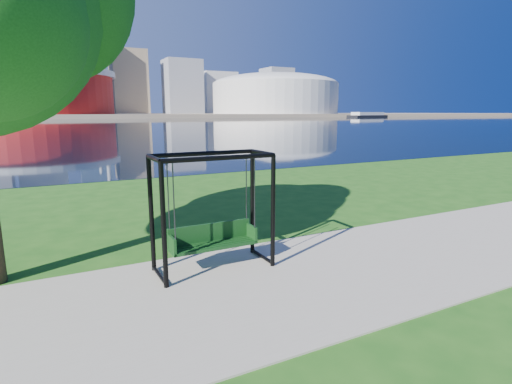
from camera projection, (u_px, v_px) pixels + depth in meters
ground at (256, 274)px, 7.42m from camera, size 900.00×900.00×0.00m
path at (269, 284)px, 6.98m from camera, size 120.00×4.00×0.03m
river at (64, 125)px, 96.44m from camera, size 900.00×180.00×0.02m
far_bank at (54, 115)px, 274.29m from camera, size 900.00×228.00×2.00m
stadium at (31, 90)px, 205.26m from camera, size 83.00×83.00×32.00m
arena at (275, 93)px, 269.74m from camera, size 84.00×84.00×26.56m
skyline at (41, 64)px, 277.22m from camera, size 392.00×66.00×96.50m
swing at (213, 214)px, 7.49m from camera, size 2.19×0.97×2.23m
barge at (368, 115)px, 244.23m from camera, size 31.45×14.06×3.04m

